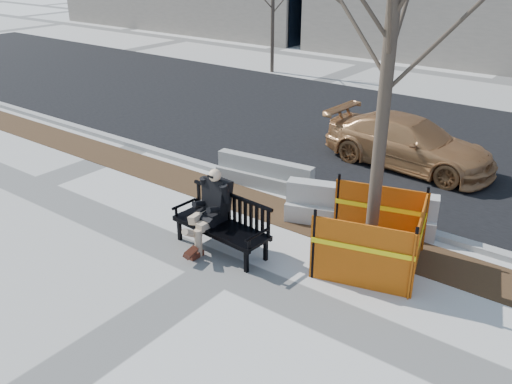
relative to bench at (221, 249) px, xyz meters
The scene contains 11 objects.
ground 0.72m from the bench, 50.05° to the right, with size 120.00×120.00×0.00m, color beige.
mulch_strip 2.10m from the bench, 77.38° to the left, with size 40.00×1.20×0.02m, color #47301C.
asphalt_street 8.26m from the bench, 86.81° to the left, with size 60.00×10.40×0.01m, color black.
curb 3.04m from the bench, 81.30° to the left, with size 60.00×0.25×0.12m, color #9E9B93.
bench is the anchor object (origin of this frame).
seated_man 0.29m from the bench, 164.73° to the left, with size 0.67×1.12×1.57m, color black, non-canonical shape.
tree_fence 2.84m from the bench, 26.67° to the left, with size 2.71×2.71×6.77m, color #D85A0D, non-canonical shape.
sedan 6.48m from the bench, 79.93° to the left, with size 1.85×4.56×1.32m, color #A26E3F.
jersey_barrier_left 3.19m from the bench, 110.66° to the left, with size 2.56×0.51×0.73m, color #98958E, non-canonical shape.
jersey_barrier_right 3.02m from the bench, 55.81° to the left, with size 3.12×0.62×0.89m, color #ABA8A0, non-canonical shape.
far_tree_left 16.27m from the bench, 121.95° to the left, with size 1.86×1.86×5.03m, color #4E3F32, non-canonical shape.
Camera 1 is at (5.70, -6.50, 5.51)m, focal length 38.49 mm.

